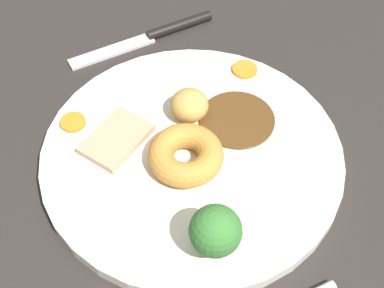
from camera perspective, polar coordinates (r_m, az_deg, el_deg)
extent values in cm
cube|color=#2B2623|center=(56.13, -2.53, -0.51)|extent=(120.00, 84.00, 3.60)
cylinder|color=silver|center=(52.42, 0.00, -1.16)|extent=(29.58, 29.58, 1.40)
cylinder|color=#563819|center=(54.45, 4.85, 2.65)|extent=(7.74, 7.74, 0.30)
cube|color=tan|center=(52.78, -8.09, 0.53)|extent=(7.42, 8.13, 0.80)
torus|color=#C68938|center=(50.03, -0.39, -1.09)|extent=(7.19, 7.19, 2.47)
ellipsoid|color=tan|center=(53.66, -0.27, 4.19)|extent=(5.20, 5.18, 3.13)
cylinder|color=orange|center=(55.23, -12.65, 2.29)|extent=(2.58, 2.58, 0.45)
cylinder|color=orange|center=(59.59, 5.68, 7.95)|extent=(2.76, 2.76, 0.41)
cylinder|color=#8CB766|center=(45.43, 2.43, -10.73)|extent=(1.26, 1.26, 1.53)
sphere|color=#387A33|center=(43.40, 2.53, -9.29)|extent=(4.42, 4.42, 4.42)
cylinder|color=black|center=(66.71, -1.35, 12.60)|extent=(1.81, 8.56, 1.20)
cube|color=silver|center=(64.39, -8.58, 9.83)|extent=(2.46, 10.60, 0.40)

